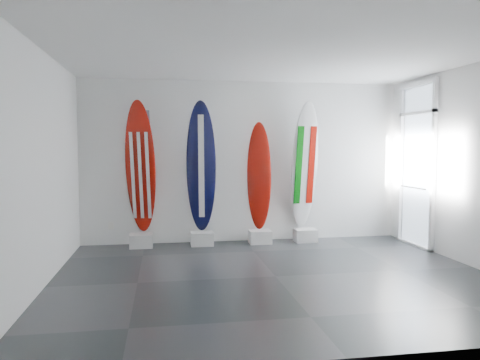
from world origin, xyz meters
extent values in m
plane|color=black|center=(0.00, 0.00, 0.00)|extent=(6.00, 6.00, 0.00)
plane|color=white|center=(0.00, 0.00, 3.00)|extent=(6.00, 6.00, 0.00)
plane|color=silver|center=(0.00, 2.50, 1.50)|extent=(6.00, 0.00, 6.00)
plane|color=silver|center=(0.00, -2.50, 1.50)|extent=(6.00, 0.00, 6.00)
plane|color=silver|center=(-3.00, 0.00, 1.50)|extent=(0.00, 5.00, 5.00)
plane|color=silver|center=(3.00, 0.00, 1.50)|extent=(0.00, 5.00, 5.00)
cube|color=silver|center=(-1.90, 2.18, 0.12)|extent=(0.40, 0.30, 0.24)
ellipsoid|color=maroon|center=(-1.90, 2.28, 1.41)|extent=(0.61, 0.53, 2.36)
cube|color=silver|center=(-0.83, 2.18, 0.12)|extent=(0.40, 0.30, 0.24)
ellipsoid|color=black|center=(-0.83, 2.28, 1.42)|extent=(0.57, 0.31, 2.37)
cube|color=silver|center=(0.24, 2.18, 0.12)|extent=(0.40, 0.30, 0.24)
ellipsoid|color=maroon|center=(0.24, 2.28, 1.24)|extent=(0.48, 0.31, 2.00)
cube|color=silver|center=(1.11, 2.18, 0.12)|extent=(0.40, 0.30, 0.24)
ellipsoid|color=silver|center=(1.11, 2.28, 1.43)|extent=(0.59, 0.46, 2.39)
cube|color=silver|center=(-2.45, 2.48, 0.35)|extent=(0.09, 0.02, 0.13)
camera|label=1|loc=(-1.49, -6.03, 1.76)|focal=34.44mm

